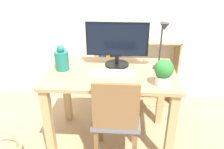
{
  "coord_description": "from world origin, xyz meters",
  "views": [
    {
      "loc": [
        0.13,
        -1.76,
        1.58
      ],
      "look_at": [
        0.0,
        0.1,
        0.69
      ],
      "focal_mm": 35.0,
      "sensor_mm": 36.0,
      "label": 1
    }
  ],
  "objects_px": {
    "potted_plant": "(164,72)",
    "chair": "(116,117)",
    "vase": "(62,59)",
    "desk_lamp": "(162,42)",
    "monitor": "(117,42)",
    "bookshelf": "(122,73)",
    "keyboard": "(112,73)"
  },
  "relations": [
    {
      "from": "monitor",
      "to": "keyboard",
      "type": "distance_m",
      "value": 0.3
    },
    {
      "from": "desk_lamp",
      "to": "bookshelf",
      "type": "relative_size",
      "value": 0.46
    },
    {
      "from": "bookshelf",
      "to": "potted_plant",
      "type": "bearing_deg",
      "value": -70.98
    },
    {
      "from": "keyboard",
      "to": "chair",
      "type": "xyz_separation_m",
      "value": [
        0.05,
        -0.22,
        -0.31
      ]
    },
    {
      "from": "chair",
      "to": "bookshelf",
      "type": "height_order",
      "value": "chair"
    },
    {
      "from": "desk_lamp",
      "to": "potted_plant",
      "type": "bearing_deg",
      "value": -92.09
    },
    {
      "from": "monitor",
      "to": "keyboard",
      "type": "xyz_separation_m",
      "value": [
        -0.03,
        -0.2,
        -0.22
      ]
    },
    {
      "from": "desk_lamp",
      "to": "potted_plant",
      "type": "relative_size",
      "value": 2.02
    },
    {
      "from": "monitor",
      "to": "vase",
      "type": "relative_size",
      "value": 2.46
    },
    {
      "from": "monitor",
      "to": "desk_lamp",
      "type": "relative_size",
      "value": 1.29
    },
    {
      "from": "potted_plant",
      "to": "bookshelf",
      "type": "xyz_separation_m",
      "value": [
        -0.34,
        0.97,
        -0.47
      ]
    },
    {
      "from": "vase",
      "to": "potted_plant",
      "type": "distance_m",
      "value": 0.9
    },
    {
      "from": "vase",
      "to": "bookshelf",
      "type": "distance_m",
      "value": 1.01
    },
    {
      "from": "potted_plant",
      "to": "vase",
      "type": "bearing_deg",
      "value": 163.94
    },
    {
      "from": "monitor",
      "to": "potted_plant",
      "type": "height_order",
      "value": "monitor"
    },
    {
      "from": "monitor",
      "to": "vase",
      "type": "height_order",
      "value": "monitor"
    },
    {
      "from": "keyboard",
      "to": "desk_lamp",
      "type": "relative_size",
      "value": 0.86
    },
    {
      "from": "monitor",
      "to": "desk_lamp",
      "type": "bearing_deg",
      "value": -16.23
    },
    {
      "from": "keyboard",
      "to": "desk_lamp",
      "type": "distance_m",
      "value": 0.5
    },
    {
      "from": "vase",
      "to": "desk_lamp",
      "type": "height_order",
      "value": "desk_lamp"
    },
    {
      "from": "potted_plant",
      "to": "bookshelf",
      "type": "bearing_deg",
      "value": 109.02
    },
    {
      "from": "vase",
      "to": "chair",
      "type": "bearing_deg",
      "value": -29.12
    },
    {
      "from": "chair",
      "to": "vase",
      "type": "bearing_deg",
      "value": 157.5
    },
    {
      "from": "desk_lamp",
      "to": "bookshelf",
      "type": "xyz_separation_m",
      "value": [
        -0.35,
        0.7,
        -0.63
      ]
    },
    {
      "from": "potted_plant",
      "to": "chair",
      "type": "bearing_deg",
      "value": -174.78
    },
    {
      "from": "potted_plant",
      "to": "desk_lamp",
      "type": "bearing_deg",
      "value": 87.91
    },
    {
      "from": "potted_plant",
      "to": "bookshelf",
      "type": "relative_size",
      "value": 0.23
    },
    {
      "from": "potted_plant",
      "to": "chair",
      "type": "height_order",
      "value": "potted_plant"
    },
    {
      "from": "bookshelf",
      "to": "monitor",
      "type": "bearing_deg",
      "value": -93.82
    },
    {
      "from": "keyboard",
      "to": "desk_lamp",
      "type": "xyz_separation_m",
      "value": [
        0.42,
        0.09,
        0.26
      ]
    },
    {
      "from": "vase",
      "to": "desk_lamp",
      "type": "bearing_deg",
      "value": 1.51
    },
    {
      "from": "desk_lamp",
      "to": "keyboard",
      "type": "bearing_deg",
      "value": -168.04
    }
  ]
}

